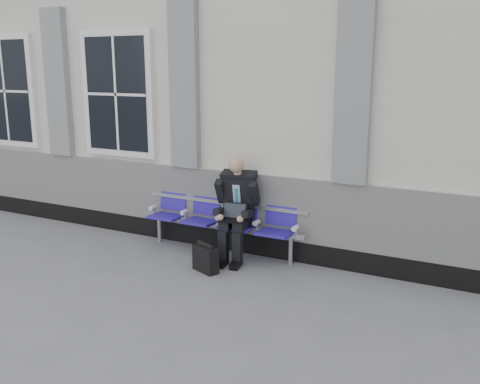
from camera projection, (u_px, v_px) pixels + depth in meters
The scene contains 5 objects.
ground at pixel (42, 255), 7.78m from camera, with size 70.00×70.00×0.00m, color slate.
station_building at pixel (172, 90), 10.28m from camera, with size 14.40×4.40×4.49m.
bench at pixel (222, 216), 7.79m from camera, with size 2.60×0.47×0.91m.
businessman at pixel (237, 205), 7.47m from camera, with size 0.63×0.85×1.46m.
briefcase at pixel (206, 258), 7.12m from camera, with size 0.42×0.30×0.40m.
Camera 1 is at (5.93, -5.22, 2.68)m, focal length 40.00 mm.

